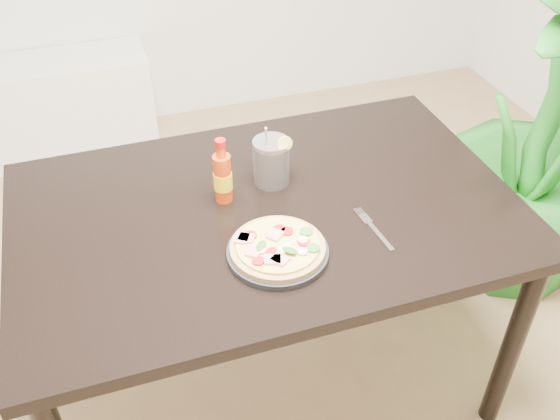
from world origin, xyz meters
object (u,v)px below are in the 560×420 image
object	(u,v)px
pizza	(277,247)
cola_cup	(271,163)
dining_table	(267,229)
plate	(278,252)
houseplant	(546,137)
fork	(373,227)
hot_sauce_bottle	(223,177)
media_console	(11,114)

from	to	relation	value
pizza	cola_cup	world-z (taller)	cola_cup
dining_table	pizza	xyz separation A→B (m)	(-0.03, -0.20, 0.11)
dining_table	cola_cup	xyz separation A→B (m)	(0.05, 0.11, 0.15)
plate	dining_table	bearing A→B (deg)	80.85
pizza	houseplant	world-z (taller)	houseplant
cola_cup	fork	size ratio (longest dim) A/B	1.04
hot_sauce_bottle	houseplant	distance (m)	1.27
cola_cup	dining_table	bearing A→B (deg)	-114.39
hot_sauce_bottle	fork	xyz separation A→B (m)	(0.35, -0.25, -0.08)
dining_table	fork	xyz separation A→B (m)	(0.24, -0.18, 0.09)
dining_table	pizza	size ratio (longest dim) A/B	5.77
cola_cup	hot_sauce_bottle	bearing A→B (deg)	-164.93
dining_table	houseplant	distance (m)	1.16
houseplant	media_console	world-z (taller)	houseplant
pizza	media_console	xyz separation A→B (m)	(-0.78, 1.93, -0.53)
houseplant	pizza	bearing A→B (deg)	-160.00
plate	houseplant	size ratio (longest dim) A/B	0.21
dining_table	cola_cup	bearing A→B (deg)	65.61
plate	pizza	size ratio (longest dim) A/B	1.07
cola_cup	fork	bearing A→B (deg)	-56.64
fork	houseplant	world-z (taller)	houseplant
pizza	houseplant	distance (m)	1.26
plate	houseplant	bearing A→B (deg)	19.97
hot_sauce_bottle	cola_cup	world-z (taller)	hot_sauce_bottle
fork	cola_cup	bearing A→B (deg)	118.18
pizza	fork	bearing A→B (deg)	3.95
hot_sauce_bottle	media_console	xyz separation A→B (m)	(-0.71, 1.66, -0.58)
dining_table	houseplant	bearing A→B (deg)	11.38
fork	plate	bearing A→B (deg)	178.54
plate	hot_sauce_bottle	xyz separation A→B (m)	(-0.07, 0.27, 0.07)
media_console	cola_cup	bearing A→B (deg)	-61.89
pizza	houseplant	size ratio (longest dim) A/B	0.20
dining_table	plate	xyz separation A→B (m)	(-0.03, -0.20, 0.09)
pizza	hot_sauce_bottle	distance (m)	0.28
plate	hot_sauce_bottle	size ratio (longest dim) A/B	1.31
plate	cola_cup	xyz separation A→B (m)	(0.08, 0.31, 0.06)
hot_sauce_bottle	media_console	size ratio (longest dim) A/B	0.14
dining_table	plate	world-z (taller)	plate
media_console	dining_table	bearing A→B (deg)	-64.83
dining_table	plate	size ratio (longest dim) A/B	5.39
dining_table	pizza	bearing A→B (deg)	-99.35
dining_table	media_console	xyz separation A→B (m)	(-0.81, 1.73, -0.42)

